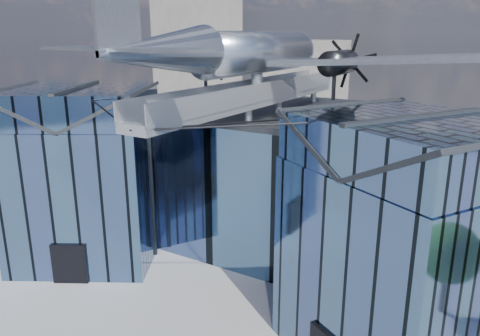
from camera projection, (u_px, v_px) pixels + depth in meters
The scene contains 3 objects.
ground_plane at pixel (223, 287), 28.90m from camera, with size 120.00×120.00×0.00m, color gray.
museum at pixel (269, 178), 32.12m from camera, with size 32.88×24.50×17.60m.
bg_towers at pixel (426, 70), 66.71m from camera, with size 77.00×24.50×26.00m.
Camera 1 is at (14.35, -21.36, 15.12)m, focal length 35.00 mm.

